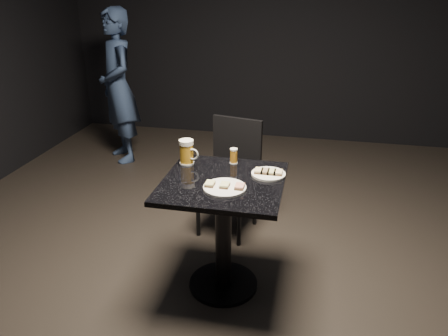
{
  "coord_description": "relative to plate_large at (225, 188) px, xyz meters",
  "views": [
    {
      "loc": [
        0.49,
        -2.24,
        1.83
      ],
      "look_at": [
        0.0,
        0.02,
        0.82
      ],
      "focal_mm": 35.0,
      "sensor_mm": 36.0,
      "label": 1
    }
  ],
  "objects": [
    {
      "name": "floor",
      "position": [
        -0.03,
        0.11,
        -0.76
      ],
      "size": [
        6.0,
        6.0,
        0.0
      ],
      "primitive_type": "plane",
      "color": "black",
      "rests_on": "ground"
    },
    {
      "name": "chair",
      "position": [
        -0.13,
        0.85,
        -0.26
      ],
      "size": [
        0.47,
        0.47,
        0.87
      ],
      "color": "black",
      "rests_on": "floor"
    },
    {
      "name": "canapes_on_plate_small",
      "position": [
        0.22,
        0.24,
        0.02
      ],
      "size": [
        0.16,
        0.07,
        0.02
      ],
      "color": "#4C3521",
      "rests_on": "plate_small"
    },
    {
      "name": "plate_small",
      "position": [
        0.22,
        0.24,
        0.0
      ],
      "size": [
        0.2,
        0.2,
        0.01
      ],
      "primitive_type": "cylinder",
      "color": "white",
      "rests_on": "table"
    },
    {
      "name": "beer_mug",
      "position": [
        -0.31,
        0.3,
        0.07
      ],
      "size": [
        0.13,
        0.09,
        0.16
      ],
      "color": "silver",
      "rests_on": "table"
    },
    {
      "name": "plate_large",
      "position": [
        0.0,
        0.0,
        0.0
      ],
      "size": [
        0.24,
        0.24,
        0.01
      ],
      "primitive_type": "cylinder",
      "color": "white",
      "rests_on": "table"
    },
    {
      "name": "patron",
      "position": [
        -1.56,
        2.02,
        0.03
      ],
      "size": [
        0.66,
        0.68,
        1.58
      ],
      "primitive_type": "imported",
      "rotation": [
        0.0,
        0.0,
        -0.85
      ],
      "color": "navy",
      "rests_on": "floor"
    },
    {
      "name": "canapes_on_plate_large",
      "position": [
        -0.0,
        0.0,
        0.02
      ],
      "size": [
        0.22,
        0.07,
        0.02
      ],
      "color": "#4C3521",
      "rests_on": "plate_large"
    },
    {
      "name": "table",
      "position": [
        -0.03,
        0.11,
        -0.25
      ],
      "size": [
        0.7,
        0.7,
        0.75
      ],
      "color": "black",
      "rests_on": "floor"
    },
    {
      "name": "beer_tumbler",
      "position": [
        -0.02,
        0.37,
        0.04
      ],
      "size": [
        0.05,
        0.05,
        0.1
      ],
      "color": "silver",
      "rests_on": "table"
    }
  ]
}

